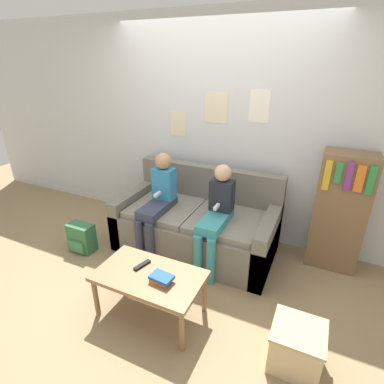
# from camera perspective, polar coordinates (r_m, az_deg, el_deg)

# --- Properties ---
(ground_plane) EXTENTS (10.00, 10.00, 0.00)m
(ground_plane) POSITION_cam_1_polar(r_m,az_deg,el_deg) (3.29, -3.36, -15.47)
(ground_plane) COLOR #937A56
(wall_back) EXTENTS (8.00, 0.06, 2.60)m
(wall_back) POSITION_cam_1_polar(r_m,az_deg,el_deg) (3.65, 4.67, 11.47)
(wall_back) COLOR silver
(wall_back) RESTS_ON ground_plane
(couch) EXTENTS (1.80, 0.92, 0.92)m
(couch) POSITION_cam_1_polar(r_m,az_deg,el_deg) (3.54, 0.96, -6.25)
(couch) COLOR #6B665B
(couch) RESTS_ON ground_plane
(coffee_table) EXTENTS (0.92, 0.53, 0.43)m
(coffee_table) POSITION_cam_1_polar(r_m,az_deg,el_deg) (2.68, -8.10, -16.06)
(coffee_table) COLOR #8E6642
(coffee_table) RESTS_ON ground_plane
(person_left) EXTENTS (0.24, 0.61, 1.15)m
(person_left) POSITION_cam_1_polar(r_m,az_deg,el_deg) (3.37, -6.48, -1.35)
(person_left) COLOR #33384C
(person_left) RESTS_ON ground_plane
(person_right) EXTENTS (0.24, 0.61, 1.12)m
(person_right) POSITION_cam_1_polar(r_m,az_deg,el_deg) (3.10, 4.65, -4.07)
(person_right) COLOR teal
(person_right) RESTS_ON ground_plane
(tv_remote) EXTENTS (0.09, 0.17, 0.02)m
(tv_remote) POSITION_cam_1_polar(r_m,az_deg,el_deg) (2.74, -9.47, -13.55)
(tv_remote) COLOR black
(tv_remote) RESTS_ON coffee_table
(book_stack) EXTENTS (0.20, 0.14, 0.06)m
(book_stack) POSITION_cam_1_polar(r_m,az_deg,el_deg) (2.54, -5.91, -16.05)
(book_stack) COLOR orange
(book_stack) RESTS_ON coffee_table
(bookshelf) EXTENTS (0.50, 0.34, 1.27)m
(bookshelf) POSITION_cam_1_polar(r_m,az_deg,el_deg) (3.46, 26.27, -3.42)
(bookshelf) COLOR brown
(bookshelf) RESTS_ON ground_plane
(storage_box) EXTENTS (0.37, 0.36, 0.35)m
(storage_box) POSITION_cam_1_polar(r_m,az_deg,el_deg) (2.57, 19.24, -26.03)
(storage_box) COLOR #CCB284
(storage_box) RESTS_ON ground_plane
(backpack) EXTENTS (0.30, 0.20, 0.34)m
(backpack) POSITION_cam_1_polar(r_m,az_deg,el_deg) (3.78, -20.29, -8.20)
(backpack) COLOR #336B42
(backpack) RESTS_ON ground_plane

